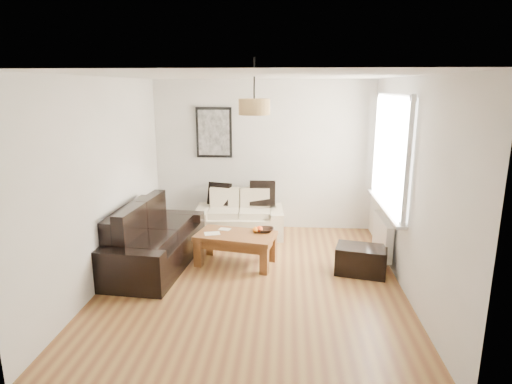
# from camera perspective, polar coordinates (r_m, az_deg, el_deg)

# --- Properties ---
(floor) EXTENTS (4.50, 4.50, 0.00)m
(floor) POSITION_cam_1_polar(r_m,az_deg,el_deg) (5.77, -0.44, -11.62)
(floor) COLOR brown
(floor) RESTS_ON ground
(ceiling) EXTENTS (3.80, 4.50, 0.00)m
(ceiling) POSITION_cam_1_polar(r_m,az_deg,el_deg) (5.21, -0.50, 15.14)
(ceiling) COLOR white
(ceiling) RESTS_ON floor
(wall_back) EXTENTS (3.80, 0.04, 2.60)m
(wall_back) POSITION_cam_1_polar(r_m,az_deg,el_deg) (7.55, 0.91, 4.84)
(wall_back) COLOR silver
(wall_back) RESTS_ON floor
(wall_front) EXTENTS (3.80, 0.04, 2.60)m
(wall_front) POSITION_cam_1_polar(r_m,az_deg,el_deg) (3.20, -3.75, -7.86)
(wall_front) COLOR silver
(wall_front) RESTS_ON floor
(wall_left) EXTENTS (0.04, 4.50, 2.60)m
(wall_left) POSITION_cam_1_polar(r_m,az_deg,el_deg) (5.81, -19.49, 1.31)
(wall_left) COLOR silver
(wall_left) RESTS_ON floor
(wall_right) EXTENTS (0.04, 4.50, 2.60)m
(wall_right) POSITION_cam_1_polar(r_m,az_deg,el_deg) (5.53, 19.57, 0.69)
(wall_right) COLOR silver
(wall_right) RESTS_ON floor
(window_bay) EXTENTS (0.14, 1.90, 1.60)m
(window_bay) POSITION_cam_1_polar(r_m,az_deg,el_deg) (6.23, 17.54, 5.06)
(window_bay) COLOR white
(window_bay) RESTS_ON wall_right
(radiator) EXTENTS (0.10, 0.90, 0.52)m
(radiator) POSITION_cam_1_polar(r_m,az_deg,el_deg) (6.50, 16.42, -5.60)
(radiator) COLOR white
(radiator) RESTS_ON wall_right
(poster) EXTENTS (0.62, 0.04, 0.87)m
(poster) POSITION_cam_1_polar(r_m,az_deg,el_deg) (7.56, -5.59, 7.85)
(poster) COLOR black
(poster) RESTS_ON wall_back
(pendant_shade) EXTENTS (0.40, 0.40, 0.20)m
(pendant_shade) POSITION_cam_1_polar(r_m,az_deg,el_deg) (5.52, -0.23, 11.23)
(pendant_shade) COLOR tan
(pendant_shade) RESTS_ON ceiling
(loveseat_cream) EXTENTS (1.51, 0.88, 0.73)m
(loveseat_cream) POSITION_cam_1_polar(r_m,az_deg,el_deg) (7.33, -2.19, -2.95)
(loveseat_cream) COLOR beige
(loveseat_cream) RESTS_ON floor
(sofa_leather) EXTENTS (1.10, 2.00, 0.84)m
(sofa_leather) POSITION_cam_1_polar(r_m,az_deg,el_deg) (6.24, -13.43, -5.87)
(sofa_leather) COLOR black
(sofa_leather) RESTS_ON floor
(coffee_table) EXTENTS (1.20, 0.81, 0.45)m
(coffee_table) POSITION_cam_1_polar(r_m,az_deg,el_deg) (6.20, -2.67, -7.51)
(coffee_table) COLOR brown
(coffee_table) RESTS_ON floor
(ottoman) EXTENTS (0.74, 0.57, 0.38)m
(ottoman) POSITION_cam_1_polar(r_m,az_deg,el_deg) (6.07, 13.75, -8.75)
(ottoman) COLOR black
(ottoman) RESTS_ON floor
(cushion_left) EXTENTS (0.41, 0.22, 0.39)m
(cushion_left) POSITION_cam_1_polar(r_m,az_deg,el_deg) (7.47, -4.86, -0.24)
(cushion_left) COLOR black
(cushion_left) RESTS_ON loveseat_cream
(cushion_right) EXTENTS (0.44, 0.14, 0.44)m
(cushion_right) POSITION_cam_1_polar(r_m,az_deg,el_deg) (7.38, 0.87, -0.17)
(cushion_right) COLOR black
(cushion_right) RESTS_ON loveseat_cream
(fruit_bowl) EXTENTS (0.23, 0.23, 0.06)m
(fruit_bowl) POSITION_cam_1_polar(r_m,az_deg,el_deg) (6.19, 1.31, -5.05)
(fruit_bowl) COLOR black
(fruit_bowl) RESTS_ON coffee_table
(orange_a) EXTENTS (0.09, 0.09, 0.07)m
(orange_a) POSITION_cam_1_polar(r_m,az_deg,el_deg) (6.15, -0.11, -5.07)
(orange_a) COLOR orange
(orange_a) RESTS_ON fruit_bowl
(orange_b) EXTENTS (0.12, 0.12, 0.09)m
(orange_b) POSITION_cam_1_polar(r_m,az_deg,el_deg) (6.19, 0.47, -4.93)
(orange_b) COLOR #F64C14
(orange_b) RESTS_ON fruit_bowl
(orange_c) EXTENTS (0.09, 0.09, 0.08)m
(orange_c) POSITION_cam_1_polar(r_m,az_deg,el_deg) (6.18, -0.08, -4.98)
(orange_c) COLOR orange
(orange_c) RESTS_ON fruit_bowl
(papers) EXTENTS (0.25, 0.21, 0.01)m
(papers) POSITION_cam_1_polar(r_m,az_deg,el_deg) (6.15, -5.83, -5.49)
(papers) COLOR white
(papers) RESTS_ON coffee_table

